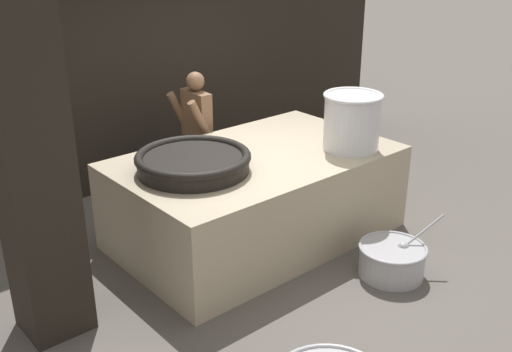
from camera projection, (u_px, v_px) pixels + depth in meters
ground_plane at (256, 236)px, 6.84m from camera, size 60.00×60.00×0.00m
back_wall at (137, 39)px, 7.75m from camera, size 8.82×0.24×3.83m
support_pillar at (25, 118)px, 4.57m from camera, size 0.53×0.53×3.83m
hearth_platform at (256, 196)px, 6.65m from camera, size 3.01×1.87×0.98m
giant_wok_near at (193, 161)px, 5.99m from camera, size 1.17×1.17×0.20m
stock_pot at (352, 121)px, 6.52m from camera, size 0.65×0.65×0.63m
cook at (197, 131)px, 7.50m from camera, size 0.39×0.60×1.64m
prep_bowl_vegetables at (392, 259)px, 6.00m from camera, size 0.85×0.69×0.60m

